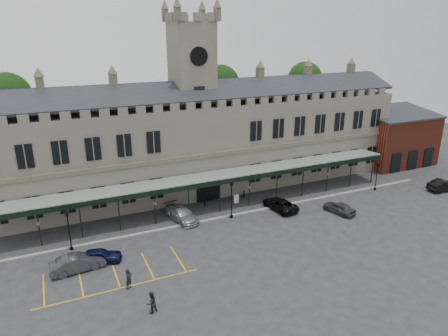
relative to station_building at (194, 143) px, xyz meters
name	(u,v)px	position (x,y,z in m)	size (l,w,h in m)	color
ground	(247,238)	(0.00, -15.91, -6.47)	(140.00, 140.00, 0.00)	#2A2B2D
station_building	(194,143)	(0.00, 0.00, 0.00)	(60.00, 10.36, 17.30)	#615B51
clock_tower	(193,94)	(0.00, 0.09, 6.64)	(5.60, 5.60, 24.80)	#615B51
canopy	(219,193)	(0.00, -8.45, -4.06)	(50.00, 4.10, 4.30)	#8C9E93
brick_annex	(395,139)	(34.00, -2.94, -2.31)	(12.40, 8.36, 9.23)	maroon
kerb	(226,217)	(0.00, -10.41, -6.41)	(60.00, 0.40, 0.12)	gray
parking_markings	(116,277)	(-14.00, -17.41, -6.47)	(16.00, 6.00, 0.01)	gold
tree_behind_left	(8,97)	(-22.00, 9.09, 6.35)	(6.00, 6.00, 16.00)	#332314
tree_behind_mid	(221,85)	(8.00, 9.09, 6.35)	(6.00, 6.00, 16.00)	#332314
tree_behind_right	(305,80)	(24.00, 9.09, 6.35)	(6.00, 6.00, 16.00)	#332314
lamp_post_left	(69,226)	(-17.27, -10.80, -3.85)	(0.42, 0.42, 4.42)	black
lamp_post_mid	(232,196)	(0.55, -10.83, -3.63)	(0.45, 0.45, 4.78)	black
lamp_post_right	(377,173)	(22.48, -11.11, -4.04)	(0.39, 0.39, 4.09)	black
traffic_cone	(340,207)	(13.79, -14.17, -6.14)	(0.43, 0.43, 0.68)	#EB5907
sign_board	(236,199)	(2.92, -7.25, -5.90)	(0.68, 0.14, 1.16)	black
bollard_left	(205,202)	(-1.06, -6.40, -5.98)	(0.17, 0.17, 0.97)	black
bollard_right	(244,194)	(4.66, -6.01, -5.98)	(0.17, 0.17, 0.97)	black
car_left_a	(99,256)	(-15.00, -14.41, -5.77)	(1.66, 4.12, 1.40)	black
car_left_b	(78,263)	(-17.00, -14.95, -5.68)	(1.67, 4.78, 1.58)	#34373C
car_taxi	(182,214)	(-5.00, -9.01, -5.70)	(2.14, 5.26, 1.53)	gray
car_van	(280,204)	(7.00, -11.18, -5.77)	(2.30, 4.99, 1.39)	black
car_right_a	(339,208)	(13.00, -14.99, -5.78)	(1.62, 4.02, 1.37)	#34373C
car_right_b	(445,185)	(31.00, -15.20, -5.66)	(1.70, 4.88, 1.61)	black
person_a	(129,279)	(-13.27, -19.61, -5.52)	(0.69, 0.46, 1.90)	black
person_b	(151,303)	(-12.30, -23.45, -5.56)	(0.88, 0.69, 1.82)	black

